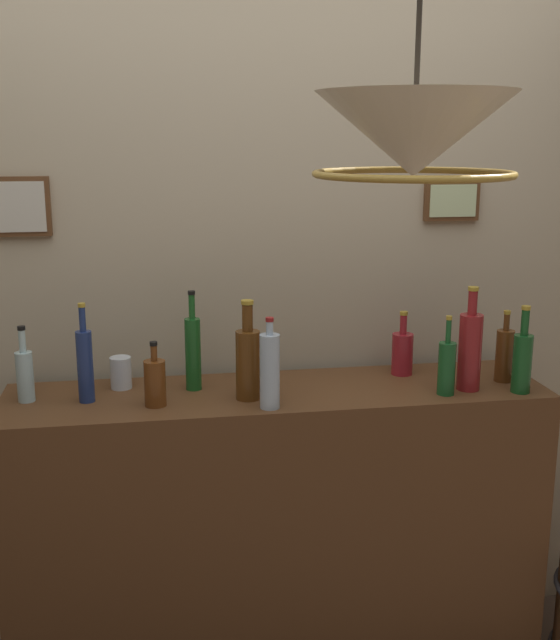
% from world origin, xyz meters
% --- Properties ---
extents(panelled_rear_partition, '(3.71, 0.15, 2.73)m').
position_xyz_m(panelled_rear_partition, '(-0.00, 1.10, 1.44)').
color(panelled_rear_partition, '#BCAD8E').
rests_on(panelled_rear_partition, ground).
extents(bar_shelf_unit, '(1.78, 0.44, 1.05)m').
position_xyz_m(bar_shelf_unit, '(0.00, 0.80, 0.53)').
color(bar_shelf_unit, brown).
rests_on(bar_shelf_unit, ground).
extents(liquor_bottle_whiskey, '(0.05, 0.05, 0.24)m').
position_xyz_m(liquor_bottle_whiskey, '(-0.80, 0.83, 1.14)').
color(liquor_bottle_whiskey, silver).
rests_on(liquor_bottle_whiskey, bar_shelf_unit).
extents(liquor_bottle_sherry, '(0.08, 0.08, 0.34)m').
position_xyz_m(liquor_bottle_sherry, '(0.62, 0.71, 1.19)').
color(liquor_bottle_sherry, maroon).
rests_on(liquor_bottle_sherry, bar_shelf_unit).
extents(liquor_bottle_gin, '(0.07, 0.07, 0.23)m').
position_xyz_m(liquor_bottle_gin, '(0.46, 0.91, 1.13)').
color(liquor_bottle_gin, maroon).
rests_on(liquor_bottle_gin, bar_shelf_unit).
extents(liquor_bottle_rum, '(0.07, 0.07, 0.21)m').
position_xyz_m(liquor_bottle_rum, '(-0.40, 0.72, 1.13)').
color(liquor_bottle_rum, brown).
rests_on(liquor_bottle_rum, bar_shelf_unit).
extents(liquor_bottle_rye, '(0.06, 0.06, 0.29)m').
position_xyz_m(liquor_bottle_rye, '(-0.05, 0.64, 1.17)').
color(liquor_bottle_rye, silver).
rests_on(liquor_bottle_rye, bar_shelf_unit).
extents(liquor_bottle_amaro, '(0.05, 0.05, 0.33)m').
position_xyz_m(liquor_bottle_amaro, '(-0.27, 0.86, 1.18)').
color(liquor_bottle_amaro, '#1B5921').
rests_on(liquor_bottle_amaro, bar_shelf_unit).
extents(liquor_bottle_brandy, '(0.05, 0.05, 0.32)m').
position_xyz_m(liquor_bottle_brandy, '(-0.61, 0.79, 1.18)').
color(liquor_bottle_brandy, navy).
rests_on(liquor_bottle_brandy, bar_shelf_unit).
extents(liquor_bottle_vodka, '(0.08, 0.08, 0.32)m').
position_xyz_m(liquor_bottle_vodka, '(-0.11, 0.74, 1.18)').
color(liquor_bottle_vodka, '#5D3513').
rests_on(liquor_bottle_vodka, bar_shelf_unit).
extents(liquor_bottle_vermouth, '(0.06, 0.06, 0.29)m').
position_xyz_m(liquor_bottle_vermouth, '(0.78, 0.66, 1.16)').
color(liquor_bottle_vermouth, '#185021').
rests_on(liquor_bottle_vermouth, bar_shelf_unit).
extents(liquor_bottle_scotch, '(0.06, 0.06, 0.26)m').
position_xyz_m(liquor_bottle_scotch, '(0.53, 0.67, 1.14)').
color(liquor_bottle_scotch, '#1A5526').
rests_on(liquor_bottle_scotch, bar_shelf_unit).
extents(liquor_bottle_port, '(0.06, 0.06, 0.25)m').
position_xyz_m(liquor_bottle_port, '(0.78, 0.78, 1.15)').
color(liquor_bottle_port, '#5C3314').
rests_on(liquor_bottle_port, bar_shelf_unit).
extents(glass_tumbler_rocks, '(0.07, 0.07, 0.11)m').
position_xyz_m(glass_tumbler_rocks, '(-0.51, 0.91, 1.10)').
color(glass_tumbler_rocks, silver).
rests_on(glass_tumbler_rocks, bar_shelf_unit).
extents(pendant_lamp, '(0.44, 0.44, 0.59)m').
position_xyz_m(pendant_lamp, '(0.18, 0.04, 1.87)').
color(pendant_lamp, '#EFE5C6').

